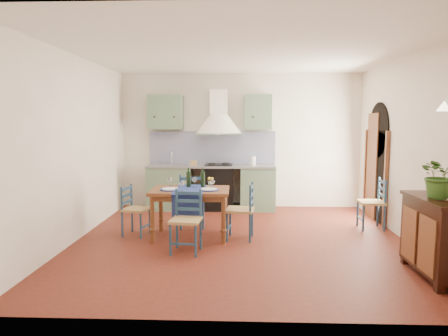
{
  "coord_description": "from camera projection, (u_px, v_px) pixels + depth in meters",
  "views": [
    {
      "loc": [
        -0.03,
        -5.93,
        1.79
      ],
      "look_at": [
        -0.27,
        0.3,
        1.08
      ],
      "focal_mm": 32.0,
      "sensor_mm": 36.0,
      "label": 1
    }
  ],
  "objects": [
    {
      "name": "left_wall",
      "position": [
        76.0,
        148.0,
        6.02
      ],
      "size": [
        0.04,
        5.0,
        2.8
      ],
      "primitive_type": "cube",
      "color": "white",
      "rests_on": "ground"
    },
    {
      "name": "floor",
      "position": [
        241.0,
        240.0,
        6.09
      ],
      "size": [
        5.0,
        5.0,
        0.0
      ],
      "primitive_type": "plane",
      "color": "#4A1910",
      "rests_on": "ground"
    },
    {
      "name": "back_wall",
      "position": [
        218.0,
        158.0,
        8.26
      ],
      "size": [
        5.0,
        0.96,
        2.8
      ],
      "color": "white",
      "rests_on": "ground"
    },
    {
      "name": "ceiling",
      "position": [
        242.0,
        52.0,
        5.77
      ],
      "size": [
        5.0,
        5.0,
        0.01
      ],
      "primitive_type": "cube",
      "color": "white",
      "rests_on": "back_wall"
    },
    {
      "name": "chair_near",
      "position": [
        186.0,
        220.0,
        5.49
      ],
      "size": [
        0.44,
        0.44,
        0.86
      ],
      "color": "navy",
      "rests_on": "ground"
    },
    {
      "name": "chair_left",
      "position": [
        134.0,
        210.0,
        6.33
      ],
      "size": [
        0.45,
        0.45,
        0.8
      ],
      "color": "navy",
      "rests_on": "ground"
    },
    {
      "name": "right_wall",
      "position": [
        404.0,
        152.0,
        6.12
      ],
      "size": [
        0.26,
        5.0,
        2.8
      ],
      "color": "white",
      "rests_on": "ground"
    },
    {
      "name": "potted_plant",
      "position": [
        441.0,
        175.0,
        4.48
      ],
      "size": [
        0.53,
        0.47,
        0.54
      ],
      "primitive_type": "imported",
      "rotation": [
        0.0,
        0.0,
        0.1
      ],
      "color": "#2F591E",
      "rests_on": "sideboard"
    },
    {
      "name": "dining_table",
      "position": [
        190.0,
        195.0,
        6.18
      ],
      "size": [
        1.2,
        0.9,
        1.08
      ],
      "color": "brown",
      "rests_on": "ground"
    },
    {
      "name": "sideboard",
      "position": [
        438.0,
        234.0,
        4.58
      ],
      "size": [
        0.5,
        1.05,
        0.94
      ],
      "color": "black",
      "rests_on": "ground"
    },
    {
      "name": "chair_far",
      "position": [
        192.0,
        200.0,
        6.79
      ],
      "size": [
        0.48,
        0.48,
        0.93
      ],
      "color": "navy",
      "rests_on": "ground"
    },
    {
      "name": "chair_right",
      "position": [
        242.0,
        210.0,
        6.1
      ],
      "size": [
        0.45,
        0.45,
        0.87
      ],
      "color": "navy",
      "rests_on": "ground"
    },
    {
      "name": "chair_spare",
      "position": [
        373.0,
        203.0,
        6.71
      ],
      "size": [
        0.41,
        0.41,
        0.86
      ],
      "color": "navy",
      "rests_on": "ground"
    }
  ]
}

